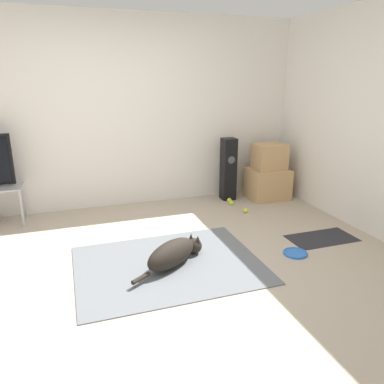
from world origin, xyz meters
TOP-DOWN VIEW (x-y plane):
  - ground_plane at (0.00, 0.00)m, footprint 12.00×12.00m
  - wall_back at (0.00, 2.10)m, footprint 8.00×0.06m
  - area_rug at (0.18, 0.13)m, footprint 1.76×1.36m
  - dog at (0.22, 0.09)m, footprint 0.81×0.57m
  - frisbee at (1.48, -0.07)m, footprint 0.25×0.25m
  - cardboard_box_lower at (2.13, 1.67)m, footprint 0.58×0.46m
  - cardboard_box_upper at (2.14, 1.68)m, footprint 0.45×0.35m
  - floor_speaker at (1.55, 1.82)m, footprint 0.19×0.20m
  - tennis_ball_by_boxes at (1.54, 1.19)m, footprint 0.07×0.07m
  - tennis_ball_near_speaker at (1.49, 1.54)m, footprint 0.07×0.07m
  - tennis_ball_loose_on_carpet at (1.51, 1.66)m, footprint 0.07×0.07m
  - door_mat at (1.99, 0.17)m, footprint 0.76×0.41m

SIDE VIEW (x-z plane):
  - ground_plane at x=0.00m, z-range 0.00..0.00m
  - door_mat at x=1.99m, z-range 0.00..0.01m
  - area_rug at x=0.18m, z-range 0.00..0.01m
  - frisbee at x=1.48m, z-range 0.00..0.03m
  - tennis_ball_by_boxes at x=1.54m, z-range 0.00..0.07m
  - tennis_ball_near_speaker at x=1.49m, z-range 0.00..0.07m
  - tennis_ball_loose_on_carpet at x=1.51m, z-range 0.00..0.07m
  - dog at x=0.22m, z-range 0.01..0.27m
  - cardboard_box_lower at x=2.13m, z-range 0.00..0.44m
  - floor_speaker at x=1.55m, z-range 0.00..0.91m
  - cardboard_box_upper at x=2.14m, z-range 0.44..0.81m
  - wall_back at x=0.00m, z-range 0.00..2.55m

